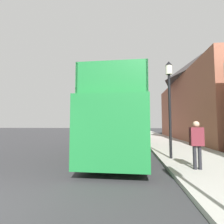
# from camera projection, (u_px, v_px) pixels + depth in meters

# --- Properties ---
(ground_plane) EXTENTS (144.00, 144.00, 0.00)m
(ground_plane) POSITION_uv_depth(u_px,v_px,m) (101.00, 138.00, 23.99)
(ground_plane) COLOR #333335
(sidewalk) EXTENTS (4.00, 108.00, 0.14)m
(sidewalk) POSITION_uv_depth(u_px,v_px,m) (160.00, 139.00, 20.26)
(sidewalk) COLOR #ADAAA3
(sidewalk) RESTS_ON ground_plane
(brick_terrace_rear) EXTENTS (6.00, 19.03, 10.10)m
(brick_terrace_rear) POSITION_uv_depth(u_px,v_px,m) (203.00, 96.00, 20.24)
(brick_terrace_rear) COLOR #935642
(brick_terrace_rear) RESTS_ON ground_plane
(tour_bus) EXTENTS (2.83, 11.48, 3.99)m
(tour_bus) POSITION_uv_depth(u_px,v_px,m) (122.00, 124.00, 11.22)
(tour_bus) COLOR #1E7A38
(tour_bus) RESTS_ON ground_plane
(parked_car_ahead_of_bus) EXTENTS (1.88, 4.00, 1.55)m
(parked_car_ahead_of_bus) POSITION_uv_depth(u_px,v_px,m) (133.00, 134.00, 19.26)
(parked_car_ahead_of_bus) COLOR maroon
(parked_car_ahead_of_bus) RESTS_ON ground_plane
(pedestrian_second) EXTENTS (0.46, 0.25, 1.75)m
(pedestrian_second) POSITION_uv_depth(u_px,v_px,m) (197.00, 140.00, 6.42)
(pedestrian_second) COLOR #232328
(pedestrian_second) RESTS_ON sidewalk
(lamp_post_nearest) EXTENTS (0.35, 0.35, 4.81)m
(lamp_post_nearest) POSITION_uv_depth(u_px,v_px,m) (169.00, 91.00, 8.67)
(lamp_post_nearest) COLOR black
(lamp_post_nearest) RESTS_ON sidewalk
(lamp_post_second) EXTENTS (0.35, 0.35, 4.92)m
(lamp_post_second) POSITION_uv_depth(u_px,v_px,m) (148.00, 108.00, 17.83)
(lamp_post_second) COLOR black
(lamp_post_second) RESTS_ON sidewalk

